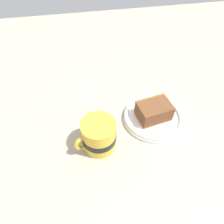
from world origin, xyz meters
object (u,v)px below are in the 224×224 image
Objects in this scene: small_plate at (153,117)px; cake_slice at (154,111)px; tea_mug at (99,135)px; teaspoon at (84,92)px.

small_plate is 2.63cm from cake_slice.
tea_mug is 22.08cm from teaspoon.
small_plate is at bearing 99.93° from cake_slice.
tea_mug is (17.27, 6.28, 0.88)cm from cake_slice.
tea_mug is at bearing 19.15° from small_plate.
small_plate is at bearing 141.28° from teaspoon.
small_plate is 1.70× the size of cake_slice.
tea_mug reaches higher than teaspoon.
teaspoon is (19.42, -15.57, -0.66)cm from small_plate.
tea_mug is at bearing 95.59° from teaspoon.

